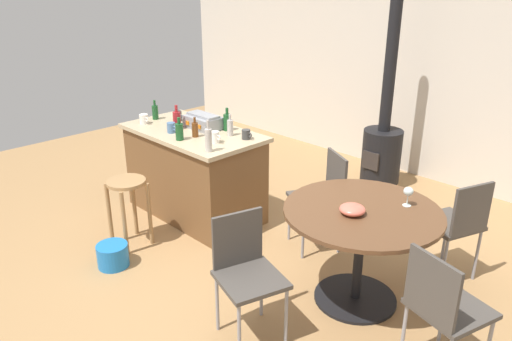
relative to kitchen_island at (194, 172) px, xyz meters
The scene contains 26 objects.
ground_plane 1.18m from the kitchen_island, 21.31° to the right, with size 8.80×8.80×0.00m, color #A37A4C.
back_wall 2.93m from the kitchen_island, 68.64° to the left, with size 8.00×0.10×2.70m, color beige.
kitchen_island is the anchor object (origin of this frame).
wooden_stool 0.81m from the kitchen_island, 83.87° to the right, with size 0.34×0.34×0.62m.
dining_table 2.01m from the kitchen_island, ahead, with size 1.12×1.12×0.75m.
folding_chair_near 2.47m from the kitchen_island, 16.73° to the left, with size 0.51×0.51×0.86m.
folding_chair_far 1.37m from the kitchen_island, 16.72° to the left, with size 0.54×0.54×0.86m.
folding_chair_left 1.90m from the kitchen_island, 27.85° to the right, with size 0.50×0.50×0.86m.
folding_chair_right 2.80m from the kitchen_island, ahead, with size 0.50×0.50×0.87m.
wood_stove 2.16m from the kitchen_island, 64.09° to the left, with size 0.44×0.45×2.25m.
toolbox 0.52m from the kitchen_island, 81.14° to the left, with size 0.36×0.25×0.14m.
bottle_0 0.63m from the kitchen_island, 45.78° to the left, with size 0.07×0.07×0.22m.
bottle_1 0.78m from the kitchen_island, behind, with size 0.06×0.06×0.20m.
bottle_2 0.60m from the kitchen_island, 59.78° to the right, with size 0.07×0.07×0.21m.
bottle_3 0.66m from the kitchen_island, 21.84° to the left, with size 0.06×0.06×0.21m.
bottle_4 0.55m from the kitchen_island, 29.99° to the right, with size 0.06×0.06×0.19m.
bottle_5 0.84m from the kitchen_island, 25.22° to the right, with size 0.06×0.06×0.28m.
bottle_6 0.55m from the kitchen_island, 152.67° to the right, with size 0.08×0.08×0.24m.
cup_0 0.75m from the kitchen_island, 158.96° to the right, with size 0.12×0.09×0.10m.
cup_1 0.53m from the kitchen_island, 113.82° to the right, with size 0.12×0.08×0.10m.
cup_2 0.67m from the kitchen_island, 10.64° to the right, with size 0.11×0.07×0.11m.
cup_3 0.62m from the kitchen_island, 164.63° to the left, with size 0.12×0.08×0.10m.
cup_4 0.76m from the kitchen_island, 18.38° to the left, with size 0.12×0.08×0.09m.
wine_glass 2.24m from the kitchen_island, ahead, with size 0.07×0.07×0.14m.
serving_bowl 2.03m from the kitchen_island, ahead, with size 0.18×0.18×0.07m, color #DB6651.
plastic_bucket 1.21m from the kitchen_island, 74.97° to the right, with size 0.26×0.26×0.20m, color blue.
Camera 1 is at (2.67, -2.38, 2.30)m, focal length 34.62 mm.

